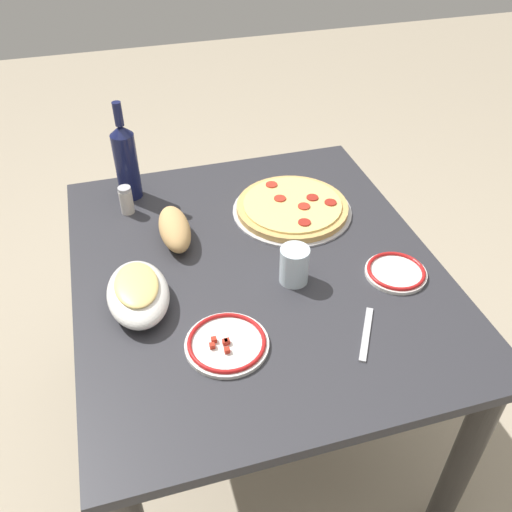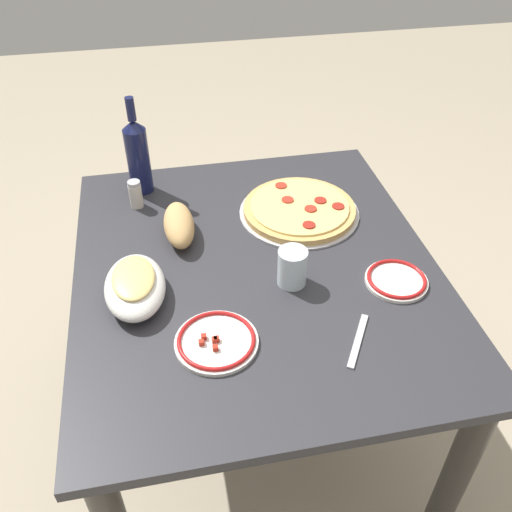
{
  "view_description": "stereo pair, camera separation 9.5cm",
  "coord_description": "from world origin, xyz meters",
  "px_view_note": "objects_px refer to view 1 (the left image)",
  "views": [
    {
      "loc": [
        1.08,
        -0.31,
        1.69
      ],
      "look_at": [
        0.0,
        0.0,
        0.77
      ],
      "focal_mm": 38.57,
      "sensor_mm": 36.0,
      "label": 1
    },
    {
      "loc": [
        1.1,
        -0.22,
        1.69
      ],
      "look_at": [
        0.0,
        0.0,
        0.77
      ],
      "focal_mm": 38.57,
      "sensor_mm": 36.0,
      "label": 2
    }
  ],
  "objects_px": {
    "bread_loaf": "(175,229)",
    "water_glass": "(294,265)",
    "baked_pasta_dish": "(138,292)",
    "side_plate_near": "(396,272)",
    "dining_table": "(256,299)",
    "wine_bottle": "(126,160)",
    "side_plate_far": "(227,343)",
    "pepperoni_pizza": "(292,208)",
    "spice_shaker": "(126,200)"
  },
  "relations": [
    {
      "from": "pepperoni_pizza",
      "to": "baked_pasta_dish",
      "type": "height_order",
      "value": "baked_pasta_dish"
    },
    {
      "from": "side_plate_far",
      "to": "spice_shaker",
      "type": "height_order",
      "value": "spice_shaker"
    },
    {
      "from": "baked_pasta_dish",
      "to": "bread_loaf",
      "type": "height_order",
      "value": "same"
    },
    {
      "from": "pepperoni_pizza",
      "to": "side_plate_far",
      "type": "bearing_deg",
      "value": -34.3
    },
    {
      "from": "dining_table",
      "to": "wine_bottle",
      "type": "xyz_separation_m",
      "value": [
        -0.43,
        -0.28,
        0.25
      ]
    },
    {
      "from": "wine_bottle",
      "to": "spice_shaker",
      "type": "relative_size",
      "value": 3.56
    },
    {
      "from": "dining_table",
      "to": "side_plate_far",
      "type": "relative_size",
      "value": 5.72
    },
    {
      "from": "side_plate_near",
      "to": "side_plate_far",
      "type": "bearing_deg",
      "value": -76.46
    },
    {
      "from": "pepperoni_pizza",
      "to": "wine_bottle",
      "type": "distance_m",
      "value": 0.52
    },
    {
      "from": "side_plate_far",
      "to": "water_glass",
      "type": "bearing_deg",
      "value": 127.86
    },
    {
      "from": "water_glass",
      "to": "spice_shaker",
      "type": "distance_m",
      "value": 0.57
    },
    {
      "from": "wine_bottle",
      "to": "water_glass",
      "type": "height_order",
      "value": "wine_bottle"
    },
    {
      "from": "dining_table",
      "to": "spice_shaker",
      "type": "distance_m",
      "value": 0.49
    },
    {
      "from": "side_plate_near",
      "to": "wine_bottle",
      "type": "bearing_deg",
      "value": -132.45
    },
    {
      "from": "baked_pasta_dish",
      "to": "side_plate_far",
      "type": "relative_size",
      "value": 1.24
    },
    {
      "from": "baked_pasta_dish",
      "to": "side_plate_near",
      "type": "relative_size",
      "value": 1.49
    },
    {
      "from": "wine_bottle",
      "to": "spice_shaker",
      "type": "xyz_separation_m",
      "value": [
        0.09,
        -0.02,
        -0.08
      ]
    },
    {
      "from": "baked_pasta_dish",
      "to": "wine_bottle",
      "type": "xyz_separation_m",
      "value": [
        -0.5,
        0.03,
        0.08
      ]
    },
    {
      "from": "dining_table",
      "to": "baked_pasta_dish",
      "type": "bearing_deg",
      "value": -78.53
    },
    {
      "from": "dining_table",
      "to": "bread_loaf",
      "type": "relative_size",
      "value": 5.46
    },
    {
      "from": "water_glass",
      "to": "side_plate_far",
      "type": "bearing_deg",
      "value": -52.14
    },
    {
      "from": "spice_shaker",
      "to": "dining_table",
      "type": "bearing_deg",
      "value": 41.49
    },
    {
      "from": "baked_pasta_dish",
      "to": "water_glass",
      "type": "relative_size",
      "value": 2.39
    },
    {
      "from": "wine_bottle",
      "to": "side_plate_far",
      "type": "bearing_deg",
      "value": 11.54
    },
    {
      "from": "pepperoni_pizza",
      "to": "spice_shaker",
      "type": "distance_m",
      "value": 0.5
    },
    {
      "from": "side_plate_far",
      "to": "spice_shaker",
      "type": "distance_m",
      "value": 0.62
    },
    {
      "from": "baked_pasta_dish",
      "to": "side_plate_far",
      "type": "bearing_deg",
      "value": 42.3
    },
    {
      "from": "side_plate_near",
      "to": "bread_loaf",
      "type": "distance_m",
      "value": 0.61
    },
    {
      "from": "pepperoni_pizza",
      "to": "wine_bottle",
      "type": "relative_size",
      "value": 1.16
    },
    {
      "from": "spice_shaker",
      "to": "wine_bottle",
      "type": "bearing_deg",
      "value": 167.04
    },
    {
      "from": "dining_table",
      "to": "side_plate_far",
      "type": "height_order",
      "value": "side_plate_far"
    },
    {
      "from": "dining_table",
      "to": "side_plate_near",
      "type": "relative_size",
      "value": 6.85
    },
    {
      "from": "bread_loaf",
      "to": "wine_bottle",
      "type": "bearing_deg",
      "value": -160.25
    },
    {
      "from": "water_glass",
      "to": "side_plate_far",
      "type": "relative_size",
      "value": 0.52
    },
    {
      "from": "pepperoni_pizza",
      "to": "side_plate_far",
      "type": "distance_m",
      "value": 0.56
    },
    {
      "from": "dining_table",
      "to": "water_glass",
      "type": "xyz_separation_m",
      "value": [
        0.09,
        0.08,
        0.18
      ]
    },
    {
      "from": "wine_bottle",
      "to": "bread_loaf",
      "type": "xyz_separation_m",
      "value": [
        0.26,
        0.09,
        -0.09
      ]
    },
    {
      "from": "side_plate_near",
      "to": "bread_loaf",
      "type": "relative_size",
      "value": 0.8
    },
    {
      "from": "baked_pasta_dish",
      "to": "bread_loaf",
      "type": "distance_m",
      "value": 0.27
    },
    {
      "from": "wine_bottle",
      "to": "bread_loaf",
      "type": "distance_m",
      "value": 0.29
    },
    {
      "from": "baked_pasta_dish",
      "to": "water_glass",
      "type": "xyz_separation_m",
      "value": [
        0.02,
        0.39,
        0.01
      ]
    },
    {
      "from": "spice_shaker",
      "to": "side_plate_near",
      "type": "bearing_deg",
      "value": 53.17
    },
    {
      "from": "pepperoni_pizza",
      "to": "side_plate_near",
      "type": "xyz_separation_m",
      "value": [
        0.35,
        0.17,
        -0.01
      ]
    },
    {
      "from": "wine_bottle",
      "to": "side_plate_near",
      "type": "relative_size",
      "value": 1.92
    },
    {
      "from": "dining_table",
      "to": "wine_bottle",
      "type": "bearing_deg",
      "value": -146.73
    },
    {
      "from": "bread_loaf",
      "to": "water_glass",
      "type": "bearing_deg",
      "value": 46.36
    },
    {
      "from": "water_glass",
      "to": "spice_shaker",
      "type": "xyz_separation_m",
      "value": [
        -0.43,
        -0.38,
        -0.01
      ]
    },
    {
      "from": "baked_pasta_dish",
      "to": "water_glass",
      "type": "distance_m",
      "value": 0.39
    },
    {
      "from": "bread_loaf",
      "to": "side_plate_far",
      "type": "bearing_deg",
      "value": 6.14
    },
    {
      "from": "baked_pasta_dish",
      "to": "spice_shaker",
      "type": "xyz_separation_m",
      "value": [
        -0.41,
        0.01,
        0.0
      ]
    }
  ]
}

